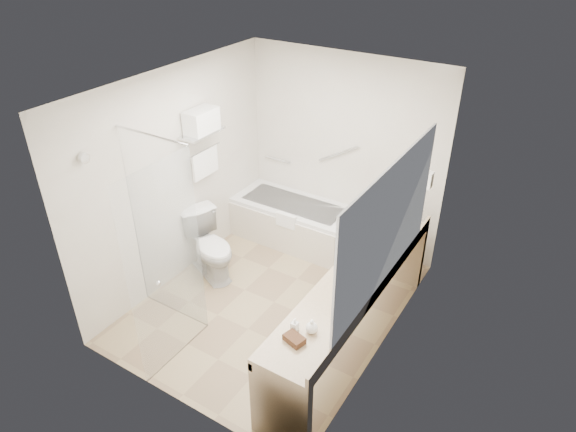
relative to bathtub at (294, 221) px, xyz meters
The scene contains 25 objects.
floor 1.36m from the bathtub, 68.05° to the right, with size 3.20×3.20×0.00m, color tan.
ceiling 2.59m from the bathtub, 68.05° to the right, with size 2.60×3.20×0.10m, color silver.
wall_back 1.15m from the bathtub, 35.84° to the left, with size 2.60×0.10×2.50m, color beige.
wall_front 3.04m from the bathtub, 80.02° to the right, with size 2.60×0.10×2.50m, color beige.
wall_left 1.77m from the bathtub, 122.86° to the right, with size 0.10×3.20×2.50m, color beige.
wall_right 2.39m from the bathtub, 34.55° to the right, with size 0.10×3.20×2.50m, color beige.
bathtub is the anchor object (origin of this frame).
grab_bar_short 0.87m from the bathtub, 144.55° to the left, with size 0.03×0.03×0.40m, color silver.
grab_bar_long 1.12m from the bathtub, 35.51° to the left, with size 0.03×0.03×0.60m, color silver.
shower_enclosure 2.31m from the bathtub, 93.47° to the right, with size 0.96×0.91×2.11m.
towel_shelf 1.85m from the bathtub, 127.02° to the right, with size 0.24×0.55×0.81m.
vanity_counter 2.09m from the bathtub, 42.35° to the right, with size 0.55×2.70×0.95m.
sink 1.92m from the bathtub, 32.47° to the right, with size 0.40×0.52×0.14m, color silver.
faucet 2.07m from the bathtub, 30.20° to the right, with size 0.03×0.03×0.14m, color silver.
mirror 2.60m from the bathtub, 37.82° to the right, with size 0.02×2.00×1.20m, color #AEB3BB.
hairdryer_unit 2.12m from the bathtub, ahead, with size 0.08×0.10×0.18m, color white.
toilet 1.26m from the bathtub, 111.02° to the right, with size 0.44×0.80×0.78m, color silver.
amenity_basket 2.86m from the bathtub, 58.48° to the right, with size 0.17×0.11×0.06m, color #4E321B.
soap_bottle_a 2.73m from the bathtub, 58.41° to the right, with size 0.06×0.12×0.06m, color white.
soap_bottle_b 2.76m from the bathtub, 55.41° to the right, with size 0.10×0.13×0.10m, color white.
water_bottle_left 1.70m from the bathtub, ahead, with size 0.06×0.06×0.20m.
water_bottle_mid 1.66m from the bathtub, 12.57° to the right, with size 0.06×0.06×0.19m.
water_bottle_right 1.59m from the bathtub, 15.57° to the right, with size 0.06×0.06×0.21m.
drinking_glass_near 1.75m from the bathtub, 29.26° to the right, with size 0.08×0.08×0.10m, color silver.
drinking_glass_far 1.76m from the bathtub, 34.53° to the right, with size 0.07×0.07×0.09m, color silver.
Camera 1 is at (2.53, -3.75, 3.88)m, focal length 32.00 mm.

